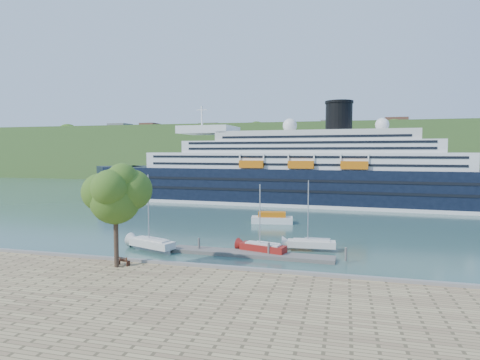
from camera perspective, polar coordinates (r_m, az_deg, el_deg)
ground at (r=41.80m, az=-9.11°, el=-13.07°), size 400.00×400.00×0.00m
far_hillside at (r=182.22m, az=9.67°, el=3.87°), size 400.00×50.00×24.00m
quay_coping at (r=41.30m, az=-9.24°, el=-11.62°), size 220.00×0.50×0.30m
cruise_ship at (r=95.51m, az=7.08°, el=3.78°), size 106.64×20.03×23.82m
park_bench at (r=42.20m, az=-16.27°, el=-10.93°), size 1.56×0.85×0.95m
promenade_tree at (r=40.81m, az=-17.28°, el=-4.27°), size 6.63×6.63×10.98m
floating_pontoon at (r=48.05m, az=1.51°, el=-10.48°), size 19.64×2.87×0.44m
sailboat_white_near at (r=50.73m, az=-12.50°, el=-4.84°), size 7.24×4.13×9.03m
sailboat_red at (r=47.97m, az=3.30°, el=-5.87°), size 6.45×3.31×8.02m
sailboat_white_far at (r=50.45m, az=10.16°, el=-5.25°), size 6.58×2.26×8.35m
tender_launch at (r=69.37m, az=4.58°, el=-5.35°), size 7.37×3.47×1.96m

